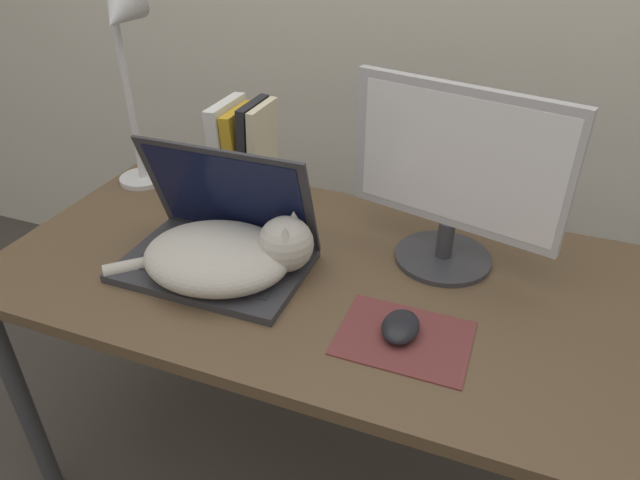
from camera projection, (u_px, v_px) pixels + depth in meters
name	position (u px, v px, depth m)	size (l,w,h in m)	color
desk	(313.00, 293.00, 1.29)	(1.39, 0.72, 0.70)	brown
laptop	(218.00, 244.00, 1.24)	(0.40, 0.26, 0.26)	#2D2D33
cat	(228.00, 255.00, 1.19)	(0.43, 0.29, 0.14)	#B2ADA3
external_monitor	(454.00, 176.00, 1.16)	(0.45, 0.21, 0.40)	#333338
mousepad	(404.00, 338.00, 1.06)	(0.24, 0.18, 0.00)	brown
computer_mouse	(401.00, 327.00, 1.06)	(0.07, 0.10, 0.03)	black
book_row	(244.00, 150.00, 1.49)	(0.13, 0.17, 0.26)	white
desk_lamp	(125.00, 54.00, 1.38)	(0.17, 0.17, 0.53)	silver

